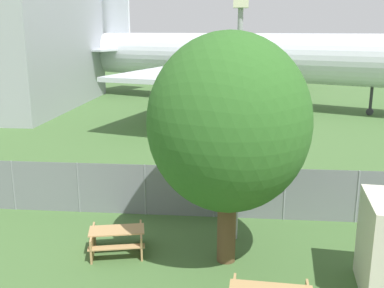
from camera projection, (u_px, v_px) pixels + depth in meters
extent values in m
cylinder|color=gray|center=(13.00, 185.00, 17.07)|extent=(0.07, 0.07, 1.94)
cylinder|color=gray|center=(78.00, 188.00, 16.84)|extent=(0.07, 0.07, 1.94)
cylinder|color=gray|center=(145.00, 190.00, 16.61)|extent=(0.07, 0.07, 1.94)
cylinder|color=gray|center=(214.00, 192.00, 16.38)|extent=(0.07, 0.07, 1.94)
cylinder|color=gray|center=(284.00, 194.00, 16.14)|extent=(0.07, 0.07, 1.94)
cylinder|color=gray|center=(357.00, 197.00, 15.91)|extent=(0.07, 0.07, 1.94)
cube|color=slate|center=(214.00, 192.00, 16.38)|extent=(56.00, 0.01, 1.94)
cylinder|color=silver|center=(249.00, 57.00, 40.75)|extent=(31.75, 17.59, 4.19)
cone|color=silver|center=(90.00, 52.00, 50.04)|extent=(6.34, 5.62, 3.77)
cube|color=silver|center=(269.00, 58.00, 49.69)|extent=(11.91, 15.00, 0.30)
cylinder|color=#939399|center=(258.00, 69.00, 48.28)|extent=(4.22, 3.29, 1.89)
cube|color=silver|center=(179.00, 71.00, 33.71)|extent=(8.69, 15.56, 0.30)
cylinder|color=#939399|center=(190.00, 82.00, 36.04)|extent=(4.22, 3.29, 1.89)
cube|color=silver|center=(114.00, 2.00, 46.96)|extent=(3.53, 1.79, 6.29)
cube|color=silver|center=(118.00, 49.00, 48.05)|extent=(6.90, 9.79, 0.20)
cylinder|color=#2D2D33|center=(371.00, 101.00, 36.33)|extent=(0.24, 0.24, 2.26)
cylinder|color=#2D2D33|center=(370.00, 112.00, 36.54)|extent=(0.63, 0.51, 0.56)
cylinder|color=#2D2D33|center=(243.00, 88.00, 44.45)|extent=(0.24, 0.24, 2.26)
cylinder|color=#2D2D33|center=(243.00, 97.00, 44.66)|extent=(0.63, 0.51, 0.56)
cylinder|color=#2D2D33|center=(220.00, 94.00, 40.23)|extent=(0.24, 0.24, 2.26)
cylinder|color=#2D2D33|center=(220.00, 104.00, 40.44)|extent=(0.63, 0.51, 0.56)
cube|color=tan|center=(117.00, 230.00, 13.80)|extent=(1.81, 1.11, 0.04)
cube|color=tan|center=(118.00, 231.00, 14.41)|extent=(1.70, 0.64, 0.04)
cube|color=tan|center=(116.00, 247.00, 13.33)|extent=(1.70, 0.64, 0.04)
cube|color=tan|center=(141.00, 240.00, 13.98)|extent=(0.36, 1.38, 0.74)
cube|color=tan|center=(93.00, 242.00, 13.80)|extent=(0.36, 1.38, 0.74)
cylinder|color=brown|center=(227.00, 225.00, 13.21)|extent=(0.55, 0.55, 2.27)
ellipsoid|color=#2D6023|center=(229.00, 123.00, 12.45)|extent=(4.57, 4.57, 5.02)
cylinder|color=#99999E|center=(238.00, 130.00, 14.00)|extent=(0.16, 0.16, 7.34)
cube|color=beige|center=(241.00, 1.00, 13.06)|extent=(0.44, 0.44, 0.36)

